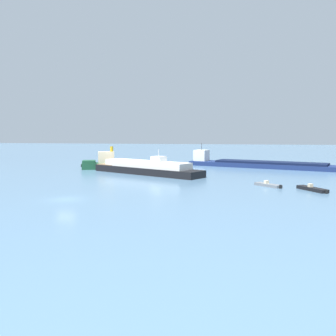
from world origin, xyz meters
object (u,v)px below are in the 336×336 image
at_px(cargo_barge, 260,164).
at_px(small_motorboat, 268,185).
at_px(fishing_skiff, 312,189).
at_px(tugboat, 104,163).
at_px(white_riverboat, 146,168).

relative_size(cargo_barge, small_motorboat, 8.22).
distance_m(fishing_skiff, tugboat, 48.68).
bearing_deg(cargo_barge, fishing_skiff, -82.48).
height_order(fishing_skiff, tugboat, tugboat).
distance_m(fishing_skiff, small_motorboat, 6.98).
height_order(white_riverboat, small_motorboat, white_riverboat).
height_order(cargo_barge, tugboat, cargo_barge).
relative_size(white_riverboat, small_motorboat, 5.55).
height_order(tugboat, small_motorboat, tugboat).
bearing_deg(tugboat, fishing_skiff, -33.04).
distance_m(cargo_barge, tugboat, 37.22).
distance_m(white_riverboat, small_motorboat, 27.13).
bearing_deg(tugboat, small_motorboat, -33.58).
bearing_deg(tugboat, cargo_barge, 14.00).
height_order(tugboat, white_riverboat, tugboat).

